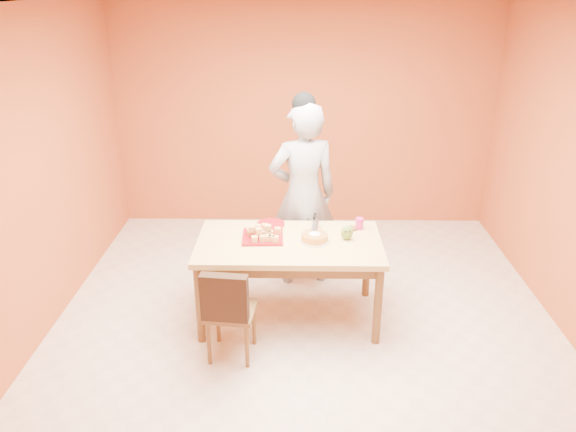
{
  "coord_description": "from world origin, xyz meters",
  "views": [
    {
      "loc": [
        -0.08,
        -4.13,
        2.85
      ],
      "look_at": [
        -0.16,
        0.3,
        0.98
      ],
      "focal_mm": 35.0,
      "sensor_mm": 36.0,
      "label": 1
    }
  ],
  "objects_px": {
    "egg_ornament": "(347,232)",
    "person": "(303,195)",
    "dining_table": "(289,251)",
    "dining_chair": "(231,310)",
    "checker_tin": "(352,228)",
    "red_dinner_plate": "(271,224)",
    "magenta_glass": "(359,224)",
    "pastry_platter": "(263,237)",
    "sponge_cake": "(315,237)"
  },
  "relations": [
    {
      "from": "egg_ornament",
      "to": "person",
      "type": "bearing_deg",
      "value": 126.99
    },
    {
      "from": "dining_table",
      "to": "dining_chair",
      "type": "xyz_separation_m",
      "value": [
        -0.46,
        -0.59,
        -0.23
      ]
    },
    {
      "from": "dining_table",
      "to": "egg_ornament",
      "type": "relative_size",
      "value": 12.06
    },
    {
      "from": "dining_table",
      "to": "dining_chair",
      "type": "relative_size",
      "value": 1.92
    },
    {
      "from": "dining_table",
      "to": "checker_tin",
      "type": "distance_m",
      "value": 0.63
    },
    {
      "from": "checker_tin",
      "to": "red_dinner_plate",
      "type": "bearing_deg",
      "value": 172.45
    },
    {
      "from": "red_dinner_plate",
      "to": "magenta_glass",
      "type": "bearing_deg",
      "value": -5.49
    },
    {
      "from": "dining_chair",
      "to": "pastry_platter",
      "type": "xyz_separation_m",
      "value": [
        0.22,
        0.65,
        0.34
      ]
    },
    {
      "from": "person",
      "to": "magenta_glass",
      "type": "xyz_separation_m",
      "value": [
        0.51,
        -0.43,
        -0.11
      ]
    },
    {
      "from": "dining_table",
      "to": "magenta_glass",
      "type": "distance_m",
      "value": 0.7
    },
    {
      "from": "dining_chair",
      "to": "pastry_platter",
      "type": "relative_size",
      "value": 2.37
    },
    {
      "from": "person",
      "to": "checker_tin",
      "type": "relative_size",
      "value": 20.86
    },
    {
      "from": "egg_ornament",
      "to": "magenta_glass",
      "type": "relative_size",
      "value": 1.28
    },
    {
      "from": "checker_tin",
      "to": "sponge_cake",
      "type": "bearing_deg",
      "value": -144.55
    },
    {
      "from": "pastry_platter",
      "to": "sponge_cake",
      "type": "height_order",
      "value": "sponge_cake"
    },
    {
      "from": "pastry_platter",
      "to": "checker_tin",
      "type": "xyz_separation_m",
      "value": [
        0.8,
        0.19,
        0.0
      ]
    },
    {
      "from": "egg_ornament",
      "to": "dining_chair",
      "type": "bearing_deg",
      "value": -139.43
    },
    {
      "from": "dining_table",
      "to": "magenta_glass",
      "type": "bearing_deg",
      "value": 23.32
    },
    {
      "from": "red_dinner_plate",
      "to": "sponge_cake",
      "type": "relative_size",
      "value": 1.1
    },
    {
      "from": "sponge_cake",
      "to": "person",
      "type": "bearing_deg",
      "value": 97.84
    },
    {
      "from": "pastry_platter",
      "to": "egg_ornament",
      "type": "height_order",
      "value": "egg_ornament"
    },
    {
      "from": "dining_table",
      "to": "pastry_platter",
      "type": "relative_size",
      "value": 4.57
    },
    {
      "from": "sponge_cake",
      "to": "pastry_platter",
      "type": "bearing_deg",
      "value": 172.34
    },
    {
      "from": "person",
      "to": "egg_ornament",
      "type": "bearing_deg",
      "value": 106.5
    },
    {
      "from": "person",
      "to": "sponge_cake",
      "type": "bearing_deg",
      "value": 84.58
    },
    {
      "from": "magenta_glass",
      "to": "checker_tin",
      "type": "height_order",
      "value": "magenta_glass"
    },
    {
      "from": "dining_table",
      "to": "egg_ornament",
      "type": "height_order",
      "value": "egg_ornament"
    },
    {
      "from": "dining_table",
      "to": "person",
      "type": "distance_m",
      "value": 0.76
    },
    {
      "from": "red_dinner_plate",
      "to": "magenta_glass",
      "type": "height_order",
      "value": "magenta_glass"
    },
    {
      "from": "egg_ornament",
      "to": "checker_tin",
      "type": "distance_m",
      "value": 0.22
    },
    {
      "from": "dining_chair",
      "to": "person",
      "type": "distance_m",
      "value": 1.5
    },
    {
      "from": "dining_chair",
      "to": "person",
      "type": "xyz_separation_m",
      "value": [
        0.58,
        1.29,
        0.49
      ]
    },
    {
      "from": "red_dinner_plate",
      "to": "egg_ornament",
      "type": "distance_m",
      "value": 0.74
    },
    {
      "from": "dining_chair",
      "to": "person",
      "type": "height_order",
      "value": "person"
    },
    {
      "from": "dining_chair",
      "to": "checker_tin",
      "type": "xyz_separation_m",
      "value": [
        1.02,
        0.84,
        0.34
      ]
    },
    {
      "from": "dining_chair",
      "to": "egg_ornament",
      "type": "distance_m",
      "value": 1.21
    },
    {
      "from": "sponge_cake",
      "to": "red_dinner_plate",
      "type": "bearing_deg",
      "value": 138.73
    },
    {
      "from": "checker_tin",
      "to": "person",
      "type": "bearing_deg",
      "value": 134.4
    },
    {
      "from": "sponge_cake",
      "to": "checker_tin",
      "type": "height_order",
      "value": "sponge_cake"
    },
    {
      "from": "red_dinner_plate",
      "to": "sponge_cake",
      "type": "distance_m",
      "value": 0.52
    },
    {
      "from": "person",
      "to": "checker_tin",
      "type": "height_order",
      "value": "person"
    },
    {
      "from": "dining_chair",
      "to": "egg_ornament",
      "type": "relative_size",
      "value": 6.27
    },
    {
      "from": "person",
      "to": "sponge_cake",
      "type": "xyz_separation_m",
      "value": [
        0.1,
        -0.7,
        -0.12
      ]
    },
    {
      "from": "pastry_platter",
      "to": "red_dinner_plate",
      "type": "xyz_separation_m",
      "value": [
        0.06,
        0.28,
        -0.0
      ]
    },
    {
      "from": "pastry_platter",
      "to": "dining_chair",
      "type": "bearing_deg",
      "value": -108.94
    },
    {
      "from": "person",
      "to": "checker_tin",
      "type": "distance_m",
      "value": 0.65
    },
    {
      "from": "dining_chair",
      "to": "checker_tin",
      "type": "relative_size",
      "value": 9.45
    },
    {
      "from": "dining_table",
      "to": "dining_chair",
      "type": "height_order",
      "value": "dining_chair"
    },
    {
      "from": "person",
      "to": "magenta_glass",
      "type": "bearing_deg",
      "value": 126.45
    },
    {
      "from": "magenta_glass",
      "to": "checker_tin",
      "type": "relative_size",
      "value": 1.18
    }
  ]
}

